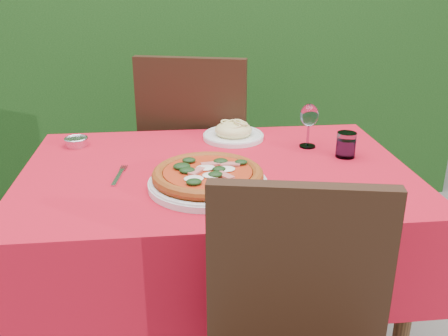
{
  "coord_description": "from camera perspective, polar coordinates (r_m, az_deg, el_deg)",
  "views": [
    {
      "loc": [
        -0.14,
        -1.51,
        1.36
      ],
      "look_at": [
        0.02,
        -0.05,
        0.77
      ],
      "focal_mm": 40.0,
      "sensor_mm": 36.0,
      "label": 1
    }
  ],
  "objects": [
    {
      "name": "water_glass",
      "position": [
        1.77,
        13.76,
        2.46
      ],
      "size": [
        0.07,
        0.07,
        0.09
      ],
      "color": "silver",
      "rests_on": "dining_table"
    },
    {
      "name": "wine_glass",
      "position": [
        1.83,
        9.71,
        5.76
      ],
      "size": [
        0.07,
        0.07,
        0.16
      ],
      "color": "silver",
      "rests_on": "dining_table"
    },
    {
      "name": "pizza_plate",
      "position": [
        1.49,
        -1.86,
        -1.11
      ],
      "size": [
        0.41,
        0.41,
        0.07
      ],
      "rotation": [
        0.0,
        0.0,
        -0.29
      ],
      "color": "silver",
      "rests_on": "dining_table"
    },
    {
      "name": "hedge",
      "position": [
        3.1,
        -3.69,
        13.64
      ],
      "size": [
        3.2,
        0.55,
        1.78
      ],
      "color": "black",
      "rests_on": "ground"
    },
    {
      "name": "fork",
      "position": [
        1.59,
        -12.03,
        -1.04
      ],
      "size": [
        0.05,
        0.18,
        0.0
      ],
      "primitive_type": "cube",
      "rotation": [
        0.0,
        0.0,
        -0.14
      ],
      "color": "#B8B8BF",
      "rests_on": "dining_table"
    },
    {
      "name": "chair_far",
      "position": [
        2.27,
        -3.07,
        2.0
      ],
      "size": [
        0.57,
        0.57,
        1.03
      ],
      "rotation": [
        0.0,
        0.0,
        2.88
      ],
      "color": "black",
      "rests_on": "ground"
    },
    {
      "name": "pasta_plate",
      "position": [
        1.92,
        1.08,
        4.06
      ],
      "size": [
        0.23,
        0.23,
        0.07
      ],
      "rotation": [
        0.0,
        0.0,
        -0.07
      ],
      "color": "white",
      "rests_on": "dining_table"
    },
    {
      "name": "dining_table",
      "position": [
        1.7,
        -0.86,
        -4.77
      ],
      "size": [
        1.26,
        0.86,
        0.75
      ],
      "color": "#4D3018",
      "rests_on": "ground"
    },
    {
      "name": "steel_ramekin",
      "position": [
        1.92,
        -16.51,
        2.84
      ],
      "size": [
        0.08,
        0.08,
        0.03
      ],
      "primitive_type": "cylinder",
      "color": "silver",
      "rests_on": "dining_table"
    }
  ]
}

